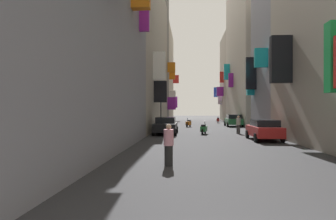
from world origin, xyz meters
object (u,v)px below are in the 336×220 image
Objects in this scene: scooter_orange at (189,123)px; pedestrian_crossing at (238,125)px; parked_car_green at (233,120)px; traffic_light_near_corner at (161,100)px; pedestrian_near_left at (169,145)px; scooter_green at (204,129)px; parked_car_red at (264,129)px; scooter_red at (218,120)px; parked_car_black at (166,125)px.

pedestrian_crossing reaches higher than scooter_orange.
traffic_light_near_corner is (-8.63, -6.11, 2.32)m from parked_car_green.
pedestrian_near_left is (-5.14, -15.02, -0.01)m from pedestrian_crossing.
scooter_orange is 10.39m from scooter_green.
parked_car_red is 2.31× the size of scooter_red.
pedestrian_crossing reaches higher than scooter_green.
pedestrian_near_left reaches higher than parked_car_green.
parked_car_red is 26.35m from scooter_red.
traffic_light_near_corner is at bearing -115.75° from scooter_red.
parked_car_green is (7.63, 11.98, 0.01)m from parked_car_black.
parked_car_green reaches higher than parked_car_red.
parked_car_green is at bearing 88.52° from parked_car_red.
pedestrian_crossing is (-0.29, -20.83, 0.33)m from scooter_red.
pedestrian_crossing is at bearing -90.79° from scooter_red.
pedestrian_near_left reaches higher than scooter_orange.
traffic_light_near_corner reaches higher than pedestrian_near_left.
parked_car_black is 6.44m from pedestrian_crossing.
parked_car_green is 2.31× the size of scooter_orange.
parked_car_red is 11.23m from pedestrian_near_left.
traffic_light_near_corner is (-2.24, 19.96, 2.33)m from pedestrian_near_left.
parked_car_black is at bearing -177.41° from scooter_green.
traffic_light_near_corner reaches higher than scooter_green.
parked_car_black is at bearing -107.02° from scooter_red.
parked_car_green is at bearing 69.87° from scooter_green.
parked_car_black is 14.21m from parked_car_green.
scooter_green is at bearing -53.08° from traffic_light_near_corner.
traffic_light_near_corner reaches higher than parked_car_red.
scooter_green is (-3.91, 4.73, -0.30)m from parked_car_red.
scooter_red is (4.70, 11.31, -0.00)m from scooter_orange.
pedestrian_crossing is (4.42, -9.52, 0.33)m from scooter_orange.
parked_car_red is 2.56× the size of pedestrian_near_left.
parked_car_green is 9.83m from scooter_red.
scooter_orange is 6.07m from traffic_light_near_corner.
traffic_light_near_corner reaches higher than scooter_orange.
parked_car_green is at bearing 76.22° from pedestrian_near_left.
scooter_red is at bearing 72.98° from parked_car_black.
scooter_red is at bearing 81.39° from pedestrian_near_left.
scooter_orange is 10.50m from pedestrian_crossing.
pedestrian_crossing is 1.01× the size of pedestrian_near_left.
scooter_orange and scooter_red have the same top height.
parked_car_black is 2.49× the size of scooter_orange.
parked_car_red reaches higher than scooter_red.
pedestrian_near_left is at bearing -103.78° from parked_car_green.
parked_car_red is 15.92m from scooter_orange.
parked_car_red is at bearing 57.90° from pedestrian_near_left.
pedestrian_near_left is (-6.39, -26.07, -0.00)m from parked_car_green.
pedestrian_crossing is 9.18m from traffic_light_near_corner.
parked_car_green is at bearing -84.36° from scooter_red.
parked_car_green is at bearing 35.31° from traffic_light_near_corner.
scooter_red is 0.38× the size of traffic_light_near_corner.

